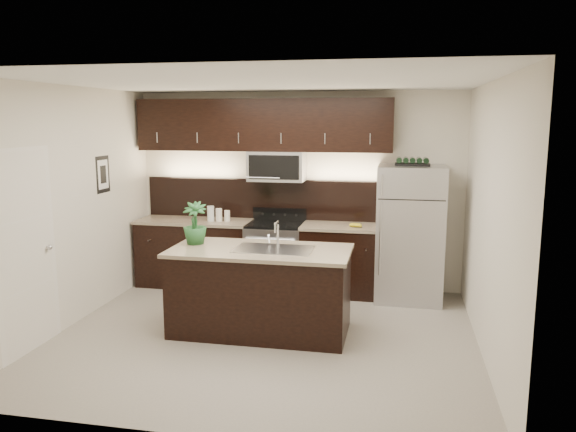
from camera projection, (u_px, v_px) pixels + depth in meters
The scene contains 12 objects.
ground at pixel (265, 336), 6.10m from camera, with size 4.50×4.50×0.00m, color gray.
room_walls at pixel (252, 181), 5.79m from camera, with size 4.52×4.02×2.71m.
counter_run at pixel (261, 256), 7.74m from camera, with size 3.51×0.65×0.94m.
upper_fixtures at pixel (265, 133), 7.59m from camera, with size 3.49×0.40×1.66m.
island at pixel (261, 290), 6.16m from camera, with size 1.96×0.96×0.94m.
sink_faucet at pixel (274, 248), 6.06m from camera, with size 0.84×0.50×0.28m.
refrigerator at pixel (410, 233), 7.23m from camera, with size 0.84×0.76×1.75m, color #B2B2B7.
wine_rack at pixel (412, 162), 7.07m from camera, with size 0.43×0.27×0.10m.
plant at pixel (195, 223), 6.29m from camera, with size 0.27×0.27×0.48m, color #225527.
canisters at pixel (217, 214), 7.73m from camera, with size 0.31×0.12×0.21m.
french_press at pixel (381, 218), 7.28m from camera, with size 0.11×0.11×0.32m.
bananas at pixel (353, 225), 7.33m from camera, with size 0.17×0.13×0.05m, color gold.
Camera 1 is at (1.38, -5.62, 2.33)m, focal length 35.00 mm.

